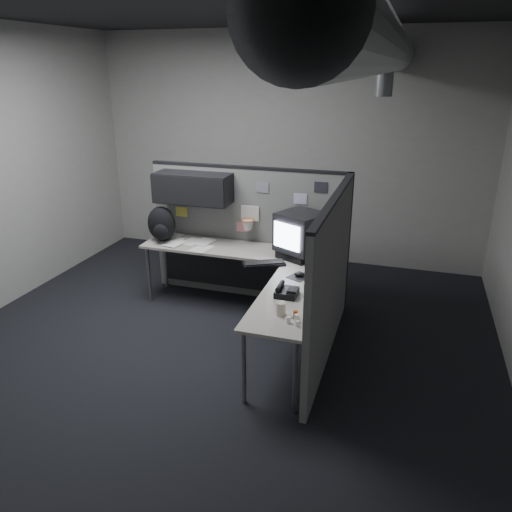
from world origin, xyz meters
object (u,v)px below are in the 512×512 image
(keyboard, at_px, (264,264))
(backpack, at_px, (162,225))
(monitor, at_px, (300,235))
(phone, at_px, (286,292))
(desk, at_px, (251,269))

(keyboard, xyz_separation_m, backpack, (-1.40, 0.38, 0.19))
(monitor, relative_size, phone, 2.69)
(phone, height_order, backpack, backpack)
(desk, height_order, phone, phone)
(monitor, xyz_separation_m, keyboard, (-0.31, -0.36, -0.24))
(desk, xyz_separation_m, phone, (0.60, -0.79, 0.16))
(desk, bearing_deg, phone, -52.99)
(phone, bearing_deg, desk, 136.75)
(keyboard, relative_size, backpack, 1.10)
(desk, height_order, monitor, monitor)
(keyboard, height_order, backpack, backpack)
(desk, bearing_deg, keyboard, -36.42)
(backpack, bearing_deg, monitor, -3.98)
(desk, bearing_deg, backpack, 168.53)
(desk, distance_m, keyboard, 0.27)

